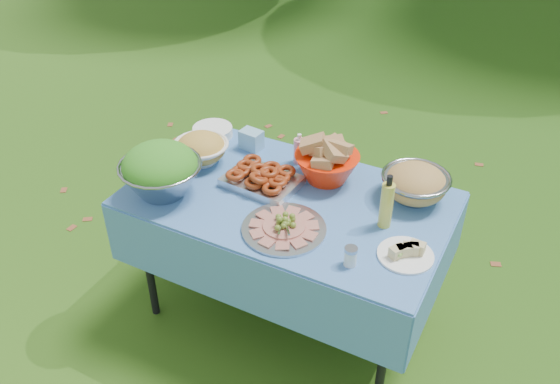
# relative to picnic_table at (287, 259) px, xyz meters

# --- Properties ---
(ground) EXTENTS (80.00, 80.00, 0.00)m
(ground) POSITION_rel_picnic_table_xyz_m (0.00, 0.00, -0.38)
(ground) COLOR #0B3409
(ground) RESTS_ON ground
(picnic_table) EXTENTS (1.46, 0.86, 0.76)m
(picnic_table) POSITION_rel_picnic_table_xyz_m (0.00, 0.00, 0.00)
(picnic_table) COLOR #82BCFB
(picnic_table) RESTS_ON ground
(salad_bowl) EXTENTS (0.45, 0.45, 0.25)m
(salad_bowl) POSITION_rel_picnic_table_xyz_m (-0.53, -0.23, 0.50)
(salad_bowl) COLOR #999BA1
(salad_bowl) RESTS_ON picnic_table
(pasta_bowl_white) EXTENTS (0.33, 0.33, 0.15)m
(pasta_bowl_white) POSITION_rel_picnic_table_xyz_m (-0.52, 0.08, 0.46)
(pasta_bowl_white) COLOR white
(pasta_bowl_white) RESTS_ON picnic_table
(plate_stack) EXTENTS (0.28, 0.28, 0.05)m
(plate_stack) POSITION_rel_picnic_table_xyz_m (-0.61, 0.31, 0.41)
(plate_stack) COLOR white
(plate_stack) RESTS_ON picnic_table
(wipes_box) EXTENTS (0.12, 0.09, 0.10)m
(wipes_box) POSITION_rel_picnic_table_xyz_m (-0.36, 0.30, 0.43)
(wipes_box) COLOR #84BDE0
(wipes_box) RESTS_ON picnic_table
(sanitizer_bottle) EXTENTS (0.06, 0.06, 0.16)m
(sanitizer_bottle) POSITION_rel_picnic_table_xyz_m (-0.09, 0.30, 0.46)
(sanitizer_bottle) COLOR pink
(sanitizer_bottle) RESTS_ON picnic_table
(bread_bowl) EXTENTS (0.40, 0.40, 0.21)m
(bread_bowl) POSITION_rel_picnic_table_xyz_m (0.09, 0.22, 0.48)
(bread_bowl) COLOR #F72707
(bread_bowl) RESTS_ON picnic_table
(pasta_bowl_steel) EXTENTS (0.35, 0.35, 0.16)m
(pasta_bowl_steel) POSITION_rel_picnic_table_xyz_m (0.51, 0.27, 0.46)
(pasta_bowl_steel) COLOR #999BA1
(pasta_bowl_steel) RESTS_ON picnic_table
(fried_tray) EXTENTS (0.36, 0.27, 0.08)m
(fried_tray) POSITION_rel_picnic_table_xyz_m (-0.15, 0.03, 0.42)
(fried_tray) COLOR silver
(fried_tray) RESTS_ON picnic_table
(charcuterie_platter) EXTENTS (0.48, 0.48, 0.08)m
(charcuterie_platter) POSITION_rel_picnic_table_xyz_m (0.09, -0.22, 0.42)
(charcuterie_platter) COLOR #AFB2B8
(charcuterie_platter) RESTS_ON picnic_table
(oil_bottle) EXTENTS (0.07, 0.07, 0.26)m
(oil_bottle) POSITION_rel_picnic_table_xyz_m (0.46, 0.01, 0.51)
(oil_bottle) COLOR gold
(oil_bottle) RESTS_ON picnic_table
(cheese_plate) EXTENTS (0.30, 0.30, 0.06)m
(cheese_plate) POSITION_rel_picnic_table_xyz_m (0.60, -0.14, 0.41)
(cheese_plate) COLOR white
(cheese_plate) RESTS_ON picnic_table
(shaker) EXTENTS (0.07, 0.07, 0.09)m
(shaker) POSITION_rel_picnic_table_xyz_m (0.42, -0.29, 0.42)
(shaker) COLOR white
(shaker) RESTS_ON picnic_table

